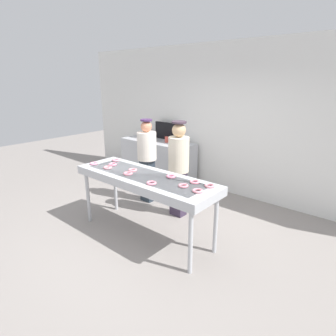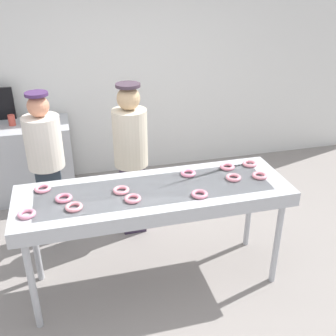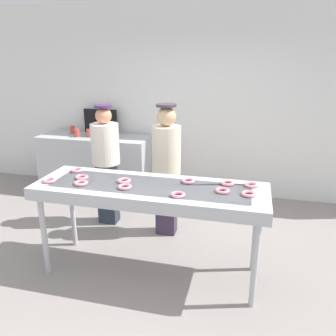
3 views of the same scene
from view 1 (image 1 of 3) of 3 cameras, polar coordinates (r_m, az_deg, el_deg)
ground_plane at (r=4.44m, az=-4.46°, el=-13.25°), size 16.00×16.00×0.00m
back_wall at (r=5.80m, az=12.21°, el=9.32°), size 8.00×0.12×2.95m
fryer_conveyor at (r=4.05m, az=-4.75°, el=-2.42°), size 2.26×0.73×0.96m
strawberry_donut_0 at (r=3.68m, az=-3.37°, el=-3.04°), size 0.14×0.14×0.03m
strawberry_donut_1 at (r=4.41m, az=-12.06°, el=0.11°), size 0.18×0.18×0.03m
strawberry_donut_2 at (r=4.09m, az=-8.09°, el=-1.09°), size 0.17×0.17×0.03m
strawberry_donut_3 at (r=3.74m, az=5.42°, el=-2.78°), size 0.19×0.19×0.03m
strawberry_donut_4 at (r=4.80m, az=-10.48°, el=1.60°), size 0.18×0.18×0.03m
strawberry_donut_5 at (r=4.56m, az=-11.10°, el=0.72°), size 0.13×0.13×0.03m
strawberry_donut_6 at (r=3.59m, az=3.08°, el=-3.59°), size 0.19×0.19×0.03m
strawberry_donut_7 at (r=4.23m, az=-7.14°, el=-0.40°), size 0.18×0.18×0.03m
strawberry_donut_8 at (r=4.67m, az=-14.73°, el=0.88°), size 0.18×0.18×0.03m
strawberry_donut_9 at (r=3.45m, az=6.00°, el=-4.57°), size 0.14×0.14×0.03m
strawberry_donut_10 at (r=3.63m, az=8.40°, el=-3.52°), size 0.18×0.18×0.03m
strawberry_donut_11 at (r=3.93m, az=0.61°, el=-1.67°), size 0.19×0.19×0.03m
worker_baker at (r=4.68m, az=2.15°, el=0.86°), size 0.34×0.34×1.63m
worker_assistant at (r=5.28m, az=-4.26°, el=2.50°), size 0.35×0.35×1.58m
prep_counter at (r=6.52m, az=-2.08°, el=1.48°), size 1.79×0.63×0.93m
paper_cup_0 at (r=6.76m, az=-4.28°, el=6.64°), size 0.08×0.08×0.13m
paper_cup_1 at (r=6.48m, az=-4.35°, el=6.15°), size 0.08×0.08×0.13m
paper_cup_2 at (r=6.38m, az=-2.88°, el=6.00°), size 0.08×0.08×0.13m
paper_cup_3 at (r=6.24m, az=-0.28°, el=5.77°), size 0.08×0.08×0.13m
menu_display at (r=6.56m, az=-0.57°, el=7.53°), size 0.57×0.04×0.39m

